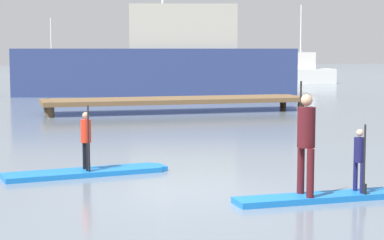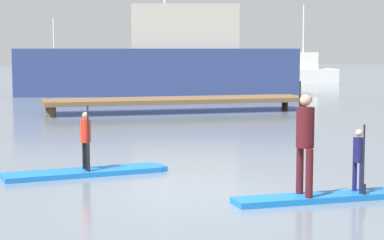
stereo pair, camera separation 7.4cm
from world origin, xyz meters
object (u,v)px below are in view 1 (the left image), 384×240
at_px(paddleboard_far, 321,197).
at_px(fishing_boat_white_large, 162,62).
at_px(paddler_child_front, 360,157).
at_px(paddleboard_near, 86,172).
at_px(motor_boat_small_navy, 288,72).
at_px(paddler_child_solo, 86,137).
at_px(trawler_grey_distant, 52,76).
at_px(paddler_adult, 306,138).

relative_size(paddleboard_far, fishing_boat_white_large, 0.19).
distance_m(paddleboard_far, paddler_child_front, 0.96).
height_order(paddleboard_near, paddler_child_front, paddler_child_front).
xyz_separation_m(paddleboard_near, motor_boat_small_navy, (20.49, 36.27, 0.87)).
bearing_deg(paddler_child_solo, motor_boat_small_navy, 60.56).
bearing_deg(trawler_grey_distant, paddler_adult, -89.05).
height_order(paddleboard_far, fishing_boat_white_large, fishing_boat_white_large).
bearing_deg(motor_boat_small_navy, paddleboard_far, -113.20).
height_order(paddler_child_solo, trawler_grey_distant, trawler_grey_distant).
xyz_separation_m(paddleboard_near, paddler_adult, (3.17, -3.46, 1.01)).
xyz_separation_m(paddler_adult, paddler_child_front, (0.99, -0.00, -0.36)).
distance_m(motor_boat_small_navy, trawler_grey_distant, 18.60).
relative_size(paddler_child_solo, trawler_grey_distant, 0.23).
bearing_deg(paddleboard_far, fishing_boat_white_large, 82.02).
relative_size(paddler_child_solo, paddleboard_far, 0.43).
bearing_deg(paddleboard_near, motor_boat_small_navy, 60.54).
distance_m(paddler_child_solo, paddler_adult, 4.69).
height_order(paddleboard_far, paddler_child_front, paddler_child_front).
xyz_separation_m(paddleboard_near, fishing_boat_white_large, (7.35, 24.30, 1.85)).
height_order(paddler_adult, paddler_child_front, paddler_adult).
height_order(paddleboard_far, paddler_adult, paddler_adult).
xyz_separation_m(paddler_child_front, motor_boat_small_navy, (16.32, 39.74, 0.22)).
bearing_deg(trawler_grey_distant, paddleboard_far, -88.67).
bearing_deg(motor_boat_small_navy, paddler_adult, -113.55).
xyz_separation_m(fishing_boat_white_large, motor_boat_small_navy, (13.14, 11.98, -0.98)).
distance_m(paddleboard_near, motor_boat_small_navy, 41.67).
height_order(paddleboard_near, paddleboard_far, same).
xyz_separation_m(paddleboard_far, fishing_boat_white_large, (3.89, 27.76, 1.85)).
bearing_deg(trawler_grey_distant, paddler_child_front, -87.76).
xyz_separation_m(paddleboard_near, paddler_child_solo, (0.01, -0.01, 0.71)).
relative_size(paddleboard_near, paddler_adult, 1.79).
bearing_deg(paddler_child_front, paddler_adult, 179.91).
distance_m(paddleboard_near, paddler_child_solo, 0.71).
relative_size(paddler_adult, trawler_grey_distant, 0.33).
relative_size(paddler_child_solo, paddler_child_front, 1.13).
height_order(paddler_child_front, trawler_grey_distant, trawler_grey_distant).
bearing_deg(paddler_child_front, paddler_child_solo, 140.31).
distance_m(paddleboard_far, motor_boat_small_navy, 43.24).
bearing_deg(motor_boat_small_navy, paddler_child_front, -112.33).
height_order(paddler_adult, motor_boat_small_navy, motor_boat_small_navy).
distance_m(paddler_child_solo, trawler_grey_distant, 40.81).
height_order(paddleboard_far, trawler_grey_distant, trawler_grey_distant).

